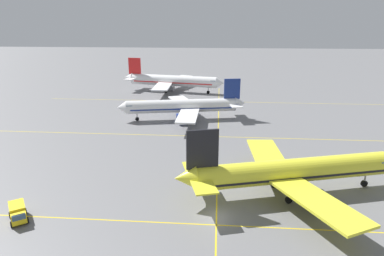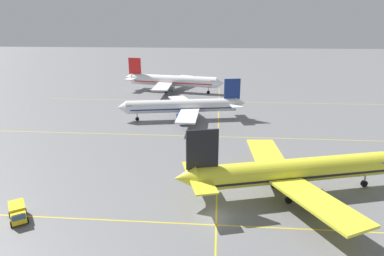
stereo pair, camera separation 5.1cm
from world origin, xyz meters
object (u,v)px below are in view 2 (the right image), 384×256
(airliner_front_gate, at_px, (291,171))
(service_truck_red_van, at_px, (18,212))
(airliner_second_row, at_px, (183,106))
(airliner_third_row, at_px, (172,81))

(airliner_front_gate, height_order, service_truck_red_van, airliner_front_gate)
(airliner_second_row, bearing_deg, service_truck_red_van, -108.66)
(airliner_second_row, height_order, airliner_third_row, airliner_third_row)
(service_truck_red_van, bearing_deg, airliner_second_row, 71.34)
(airliner_second_row, height_order, service_truck_red_van, airliner_second_row)
(airliner_front_gate, relative_size, airliner_third_row, 0.92)
(airliner_front_gate, distance_m, airliner_second_row, 44.94)
(airliner_third_row, distance_m, service_truck_red_van, 87.46)
(airliner_front_gate, distance_m, service_truck_red_van, 39.03)
(airliner_third_row, bearing_deg, airliner_second_row, -77.56)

